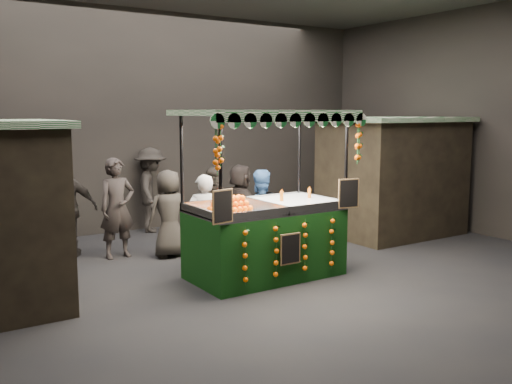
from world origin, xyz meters
TOP-DOWN VIEW (x-y plane):
  - ground at (0.00, 0.00)m, footprint 12.00×12.00m
  - market_hall at (0.00, 0.00)m, footprint 12.10×10.10m
  - neighbour_stall_right at (4.40, 1.50)m, footprint 3.00×2.20m
  - juice_stall at (0.15, 0.21)m, footprint 2.83×1.66m
  - vendor_grey at (-0.48, 1.22)m, footprint 0.69×0.55m
  - vendor_blue at (0.64, 1.17)m, footprint 0.88×0.73m
  - shopper_0 at (-1.47, 2.77)m, footprint 0.71×0.49m
  - shopper_1 at (0.27, 2.09)m, footprint 1.01×0.93m
  - shopper_2 at (-2.24, 3.33)m, footprint 1.18×0.90m
  - shopper_3 at (-0.03, 4.60)m, footprint 1.17×1.43m
  - shopper_4 at (-0.64, 2.30)m, footprint 0.81×0.53m
  - shopper_5 at (1.05, 2.49)m, footprint 0.67×1.58m

SIDE VIEW (x-z plane):
  - ground at x=0.00m, z-range 0.00..0.00m
  - shopper_4 at x=-0.64m, z-range 0.00..1.65m
  - vendor_grey at x=-0.48m, z-range 0.00..1.65m
  - shopper_5 at x=1.05m, z-range 0.00..1.65m
  - shopper_1 at x=0.27m, z-range 0.00..1.67m
  - vendor_blue at x=0.64m, z-range 0.00..1.67m
  - juice_stall at x=0.15m, z-range -0.52..2.22m
  - shopper_2 at x=-2.24m, z-range 0.00..1.86m
  - shopper_0 at x=-1.47m, z-range 0.00..1.87m
  - shopper_3 at x=-0.03m, z-range 0.00..1.92m
  - neighbour_stall_right at x=4.40m, z-range 0.01..2.61m
  - market_hall at x=0.00m, z-range 0.86..5.91m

